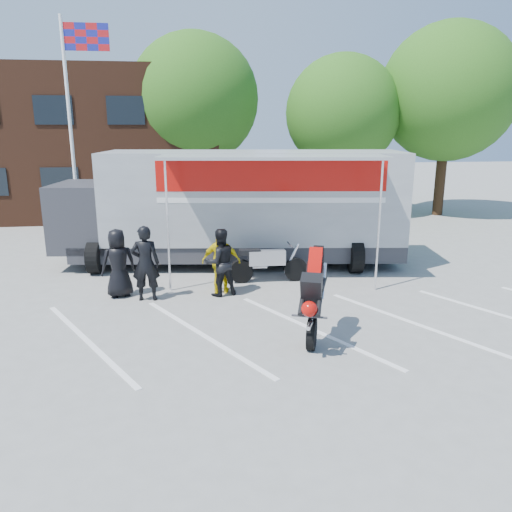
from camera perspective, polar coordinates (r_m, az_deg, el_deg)
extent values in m
plane|color=gray|center=(10.27, 6.69, -10.54)|extent=(100.00, 100.00, 0.00)
cube|color=white|center=(11.15, 5.43, -8.36)|extent=(18.09, 13.33, 0.01)
cube|color=#4D2819|center=(28.05, -23.89, 11.70)|extent=(18.00, 8.00, 7.00)
cylinder|color=white|center=(19.43, -20.36, 12.73)|extent=(0.12, 0.12, 8.00)
cube|color=red|center=(19.49, -18.81, 22.63)|extent=(1.50, 0.04, 0.90)
cylinder|color=#382314|center=(25.14, -6.77, 8.32)|extent=(0.50, 0.50, 3.24)
sphere|color=#275715|center=(25.02, -7.05, 17.36)|extent=(6.12, 6.12, 6.12)
cylinder|color=#382314|center=(25.27, 9.52, 7.84)|extent=(0.50, 0.50, 2.88)
sphere|color=#275715|center=(25.10, 9.87, 15.84)|extent=(5.44, 5.44, 5.44)
cylinder|color=#382314|center=(26.68, 20.29, 8.08)|extent=(0.50, 0.50, 3.42)
sphere|color=#275715|center=(26.60, 21.12, 17.04)|extent=(6.46, 6.46, 6.46)
imported|color=black|center=(13.42, -15.47, -0.79)|extent=(1.01, 0.81, 1.80)
imported|color=black|center=(12.95, -12.52, -0.82)|extent=(0.74, 0.51, 1.95)
imported|color=black|center=(13.06, -4.15, -0.72)|extent=(1.03, 0.90, 1.79)
imported|color=yellow|center=(13.25, -4.00, -0.63)|extent=(1.08, 0.59, 1.74)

